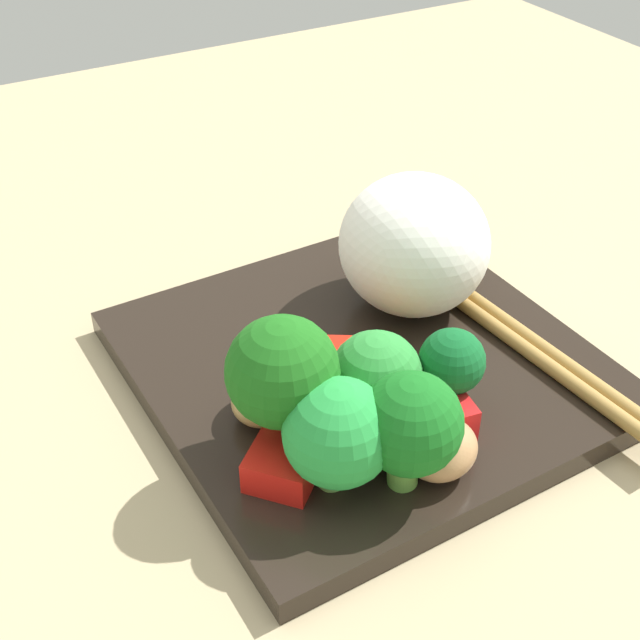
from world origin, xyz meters
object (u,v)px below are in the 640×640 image
chopstick_pair (499,323)px  carrot_slice_2 (350,441)px  rice_mound (414,245)px  broccoli_floret_4 (376,377)px  square_plate (364,366)px

chopstick_pair → carrot_slice_2: bearing=103.1°
rice_mound → broccoli_floret_4: 11.04cm
chopstick_pair → broccoli_floret_4: bearing=102.3°
rice_mound → carrot_slice_2: rice_mound is taller
rice_mound → broccoli_floret_4: rice_mound is taller
square_plate → broccoli_floret_4: (-4.84, 2.39, 3.76)cm
rice_mound → chopstick_pair: 6.77cm
rice_mound → chopstick_pair: (-4.77, -3.05, -3.72)cm
rice_mound → chopstick_pair: rice_mound is taller
square_plate → rice_mound: 7.75cm
square_plate → rice_mound: size_ratio=2.61×
carrot_slice_2 → chopstick_pair: bearing=-72.5°
rice_mound → carrot_slice_2: 13.39cm
square_plate → broccoli_floret_4: 6.58cm
square_plate → broccoli_floret_4: size_ratio=4.33×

